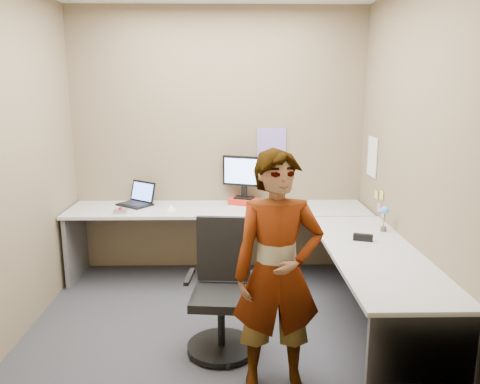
{
  "coord_description": "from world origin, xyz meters",
  "views": [
    {
      "loc": [
        0.14,
        -3.54,
        1.88
      ],
      "look_at": [
        0.21,
        0.25,
        1.05
      ],
      "focal_mm": 35.0,
      "sensor_mm": 36.0,
      "label": 1
    }
  ],
  "objects_px": {
    "office_chair": "(222,299)",
    "person": "(278,273)",
    "desk": "(266,240)",
    "monitor": "(244,174)"
  },
  "relations": [
    {
      "from": "office_chair",
      "to": "person",
      "type": "height_order",
      "value": "person"
    },
    {
      "from": "desk",
      "to": "monitor",
      "type": "bearing_deg",
      "value": 102.6
    },
    {
      "from": "desk",
      "to": "monitor",
      "type": "xyz_separation_m",
      "value": [
        -0.17,
        0.78,
        0.46
      ]
    },
    {
      "from": "person",
      "to": "office_chair",
      "type": "bearing_deg",
      "value": 125.28
    },
    {
      "from": "office_chair",
      "to": "person",
      "type": "xyz_separation_m",
      "value": [
        0.36,
        -0.45,
        0.38
      ]
    },
    {
      "from": "monitor",
      "to": "person",
      "type": "distance_m",
      "value": 2.01
    },
    {
      "from": "monitor",
      "to": "desk",
      "type": "bearing_deg",
      "value": -57.23
    },
    {
      "from": "desk",
      "to": "office_chair",
      "type": "relative_size",
      "value": 3.13
    },
    {
      "from": "office_chair",
      "to": "person",
      "type": "relative_size",
      "value": 0.62
    },
    {
      "from": "monitor",
      "to": "office_chair",
      "type": "distance_m",
      "value": 1.68
    }
  ]
}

